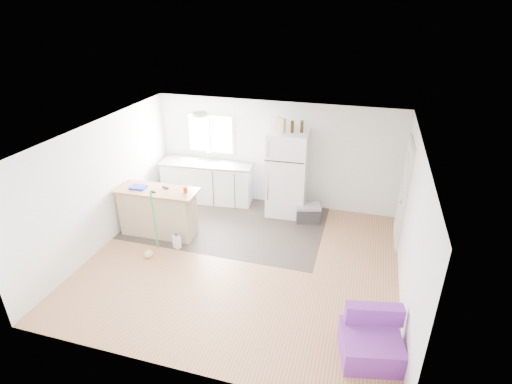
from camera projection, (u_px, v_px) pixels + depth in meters
room at (241, 203)px, 6.81m from camera, size 5.51×5.01×2.41m
vinyl_zone at (228, 223)px, 8.60m from camera, size 4.05×2.50×0.00m
window at (211, 134)px, 9.20m from camera, size 1.18×0.06×0.98m
interior_door at (403, 194)px, 7.55m from camera, size 0.11×0.92×2.10m
ceiling_fixture at (200, 114)px, 7.65m from camera, size 0.30×0.30×0.07m
kitchen_cabinets at (208, 181)px, 9.39m from camera, size 2.20×0.87×1.24m
peninsula at (158, 211)px, 8.01m from camera, size 1.63×0.66×0.99m
refrigerator at (287, 173)px, 8.64m from camera, size 0.87×0.83×1.88m
cooler at (308, 213)px, 8.58m from camera, size 0.59×0.48×0.39m
purple_seat at (371, 341)px, 5.32m from camera, size 0.91×0.88×0.64m
cleaner_jug at (177, 242)px, 7.69m from camera, size 0.17×0.15×0.31m
mop at (150, 246)px, 7.38m from camera, size 0.32×0.37×1.40m
red_cup at (185, 190)px, 7.65m from camera, size 0.09×0.09×0.12m
blue_tray at (138, 187)px, 7.84m from camera, size 0.32×0.24×0.04m
tool_a at (165, 188)px, 7.83m from camera, size 0.15×0.10×0.03m
tool_b at (153, 192)px, 7.67m from camera, size 0.11×0.07×0.03m
cardboard_box at (281, 125)px, 8.13m from camera, size 0.22×0.17×0.30m
bottle_left at (292, 127)px, 8.10m from camera, size 0.09×0.09×0.25m
bottle_right at (302, 127)px, 8.12m from camera, size 0.09×0.09×0.25m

